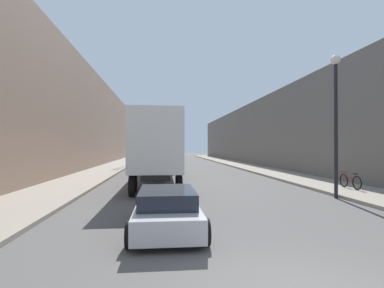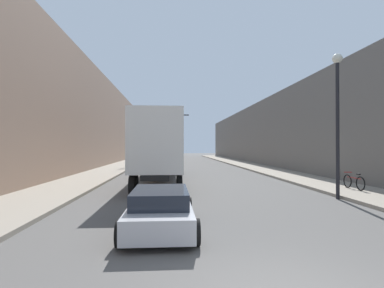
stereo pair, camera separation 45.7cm
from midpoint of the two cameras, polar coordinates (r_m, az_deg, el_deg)
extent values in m
cube|color=gray|center=(35.60, 11.65, -4.15)|extent=(3.46, 80.00, 0.15)
cube|color=gray|center=(34.75, -13.43, -4.24)|extent=(3.46, 80.00, 0.15)
cube|color=#66605B|center=(37.12, 18.70, 2.12)|extent=(6.00, 80.00, 8.05)
cube|color=#997A66|center=(35.87, -20.91, 4.23)|extent=(6.00, 80.00, 10.57)
cube|color=silver|center=(18.96, -5.50, 0.35)|extent=(2.56, 11.50, 3.07)
cube|color=black|center=(19.02, -5.51, -4.74)|extent=(1.28, 11.50, 0.24)
cube|color=black|center=(25.94, -5.11, -2.61)|extent=(2.56, 2.43, 2.79)
cylinder|color=black|center=(14.62, -10.46, -7.79)|extent=(0.25, 1.00, 1.00)
cylinder|color=black|center=(14.54, -1.47, -7.84)|extent=(0.25, 1.00, 1.00)
cylinder|color=black|center=(15.80, -9.97, -7.24)|extent=(0.25, 1.00, 1.00)
cylinder|color=black|center=(15.73, -1.67, -7.28)|extent=(0.25, 1.00, 1.00)
cylinder|color=black|center=(26.04, -7.61, -4.57)|extent=(0.25, 1.00, 1.00)
cylinder|color=black|center=(25.99, -2.60, -4.59)|extent=(0.25, 1.00, 1.00)
cube|color=#B7B7BC|center=(8.85, -4.49, -12.89)|extent=(1.71, 4.28, 0.57)
cube|color=#1E232D|center=(8.54, -4.50, -9.96)|extent=(1.51, 2.35, 0.42)
cylinder|color=black|center=(10.33, -9.29, -11.88)|extent=(0.25, 0.64, 0.64)
cylinder|color=black|center=(10.32, 0.45, -11.90)|extent=(0.25, 0.64, 0.64)
cylinder|color=black|center=(7.45, -11.48, -16.39)|extent=(0.25, 0.64, 0.64)
cylinder|color=black|center=(7.43, 2.32, -16.44)|extent=(0.25, 0.64, 0.64)
cylinder|color=black|center=(35.71, -10.10, 0.88)|extent=(0.20, 0.20, 6.41)
cube|color=black|center=(35.70, -5.18, 5.55)|extent=(6.12, 0.12, 0.12)
cube|color=black|center=(35.69, -6.82, 4.73)|extent=(0.30, 0.24, 0.90)
sphere|color=gold|center=(35.55, -6.83, 4.75)|extent=(0.18, 0.18, 0.18)
cube|color=black|center=(35.65, -3.53, 4.73)|extent=(0.30, 0.24, 0.90)
sphere|color=green|center=(35.51, -3.53, 4.75)|extent=(0.18, 0.18, 0.18)
cylinder|color=black|center=(15.07, 26.77, 2.35)|extent=(0.16, 0.16, 6.18)
sphere|color=silver|center=(15.57, 26.72, 14.35)|extent=(0.44, 0.44, 0.44)
torus|color=black|center=(17.36, 30.10, -6.54)|extent=(0.06, 0.72, 0.72)
torus|color=black|center=(18.28, 28.14, -6.24)|extent=(0.06, 0.72, 0.72)
cube|color=maroon|center=(17.79, 29.09, -5.65)|extent=(0.04, 1.11, 0.04)
cube|color=black|center=(17.44, 29.81, -5.03)|extent=(0.12, 0.20, 0.06)
cube|color=maroon|center=(18.19, 28.22, -4.75)|extent=(0.44, 0.04, 0.04)
camera|label=1|loc=(0.23, -89.08, -0.01)|focal=28.00mm
camera|label=2|loc=(0.23, 90.92, 0.01)|focal=28.00mm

